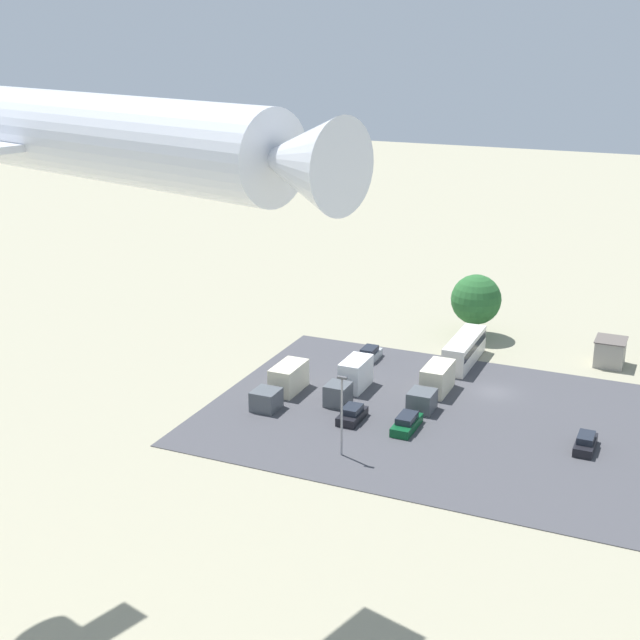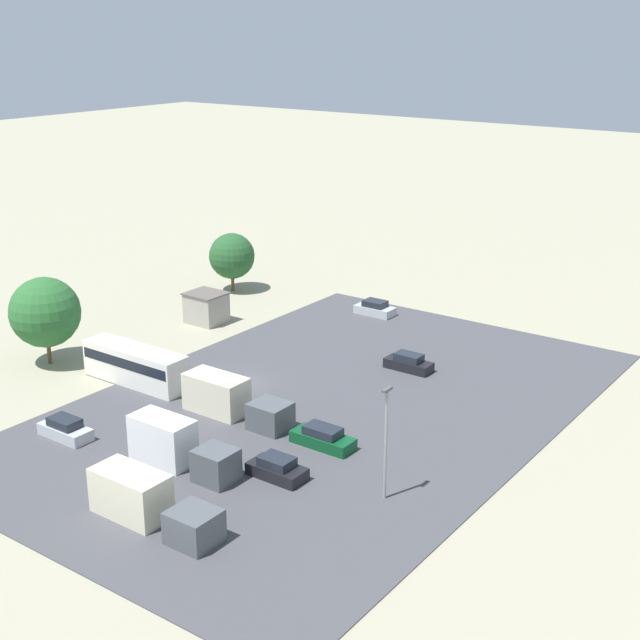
{
  "view_description": "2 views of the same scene",
  "coord_description": "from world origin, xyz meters",
  "px_view_note": "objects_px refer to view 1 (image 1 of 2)",
  "views": [
    {
      "loc": [
        -18.43,
        87.91,
        37.31
      ],
      "look_at": [
        7.22,
        29.68,
        16.22
      ],
      "focal_mm": 50.0,
      "sensor_mm": 36.0,
      "label": 1
    },
    {
      "loc": [
        52.84,
        46.51,
        29.26
      ],
      "look_at": [
        -4.87,
        4.75,
        5.31
      ],
      "focal_mm": 50.0,
      "sensor_mm": 36.0,
      "label": 2
    }
  ],
  "objects_px": {
    "parked_car_1": "(407,423)",
    "parked_truck_1": "(351,379)",
    "bus": "(464,349)",
    "airplane": "(48,131)",
    "parked_car_3": "(369,355)",
    "parked_car_2": "(352,414)",
    "parked_car_4": "(585,443)",
    "parked_truck_0": "(433,384)",
    "parked_truck_2": "(283,384)",
    "shed_building": "(610,352)"
  },
  "relations": [
    {
      "from": "parked_car_1",
      "to": "parked_truck_1",
      "type": "height_order",
      "value": "parked_truck_1"
    },
    {
      "from": "bus",
      "to": "airplane",
      "type": "height_order",
      "value": "airplane"
    },
    {
      "from": "parked_car_3",
      "to": "airplane",
      "type": "relative_size",
      "value": 0.11
    },
    {
      "from": "parked_car_3",
      "to": "airplane",
      "type": "distance_m",
      "value": 63.28
    },
    {
      "from": "parked_car_2",
      "to": "parked_car_3",
      "type": "distance_m",
      "value": 17.02
    },
    {
      "from": "parked_car_4",
      "to": "airplane",
      "type": "height_order",
      "value": "airplane"
    },
    {
      "from": "parked_truck_1",
      "to": "airplane",
      "type": "bearing_deg",
      "value": 91.29
    },
    {
      "from": "parked_car_3",
      "to": "bus",
      "type": "bearing_deg",
      "value": -160.94
    },
    {
      "from": "parked_car_2",
      "to": "parked_truck_0",
      "type": "distance_m",
      "value": 10.59
    },
    {
      "from": "parked_truck_2",
      "to": "shed_building",
      "type": "bearing_deg",
      "value": -142.46
    },
    {
      "from": "parked_truck_0",
      "to": "parked_truck_2",
      "type": "distance_m",
      "value": 15.85
    },
    {
      "from": "bus",
      "to": "parked_truck_1",
      "type": "xyz_separation_m",
      "value": [
        8.72,
        13.5,
        -0.2
      ]
    },
    {
      "from": "parked_car_1",
      "to": "parked_truck_2",
      "type": "distance_m",
      "value": 14.88
    },
    {
      "from": "shed_building",
      "to": "parked_car_2",
      "type": "relative_size",
      "value": 0.94
    },
    {
      "from": "parked_truck_2",
      "to": "parked_car_1",
      "type": "bearing_deg",
      "value": 169.93
    },
    {
      "from": "parked_truck_1",
      "to": "parked_car_3",
      "type": "bearing_deg",
      "value": -80.62
    },
    {
      "from": "parked_car_3",
      "to": "parked_truck_2",
      "type": "relative_size",
      "value": 0.47
    },
    {
      "from": "shed_building",
      "to": "parked_car_1",
      "type": "xyz_separation_m",
      "value": [
        15.86,
        26.04,
        -0.88
      ]
    },
    {
      "from": "parked_car_3",
      "to": "parked_truck_1",
      "type": "xyz_separation_m",
      "value": [
        -1.64,
        9.92,
        0.85
      ]
    },
    {
      "from": "parked_car_2",
      "to": "shed_building",
      "type": "bearing_deg",
      "value": 50.75
    },
    {
      "from": "shed_building",
      "to": "bus",
      "type": "relative_size",
      "value": 0.37
    },
    {
      "from": "shed_building",
      "to": "parked_truck_0",
      "type": "relative_size",
      "value": 0.41
    },
    {
      "from": "parked_car_3",
      "to": "airplane",
      "type": "height_order",
      "value": "airplane"
    },
    {
      "from": "parked_car_4",
      "to": "parked_truck_2",
      "type": "xyz_separation_m",
      "value": [
        31.11,
        -0.05,
        0.72
      ]
    },
    {
      "from": "airplane",
      "to": "parked_car_3",
      "type": "bearing_deg",
      "value": -161.15
    },
    {
      "from": "bus",
      "to": "parked_car_2",
      "type": "bearing_deg",
      "value": 73.43
    },
    {
      "from": "parked_car_1",
      "to": "parked_car_4",
      "type": "distance_m",
      "value": 16.67
    },
    {
      "from": "parked_car_3",
      "to": "parked_truck_1",
      "type": "height_order",
      "value": "parked_truck_1"
    },
    {
      "from": "parked_truck_0",
      "to": "bus",
      "type": "bearing_deg",
      "value": -91.93
    },
    {
      "from": "parked_car_1",
      "to": "shed_building",
      "type": "bearing_deg",
      "value": -121.35
    },
    {
      "from": "parked_car_1",
      "to": "parked_car_4",
      "type": "relative_size",
      "value": 1.12
    },
    {
      "from": "parked_truck_2",
      "to": "bus",
      "type": "bearing_deg",
      "value": -131.1
    },
    {
      "from": "parked_car_1",
      "to": "parked_car_3",
      "type": "height_order",
      "value": "parked_car_3"
    },
    {
      "from": "shed_building",
      "to": "parked_truck_1",
      "type": "xyz_separation_m",
      "value": [
        24.23,
        19.75,
        -0.01
      ]
    },
    {
      "from": "parked_truck_1",
      "to": "parked_car_1",
      "type": "bearing_deg",
      "value": 143.08
    },
    {
      "from": "parked_car_1",
      "to": "parked_car_3",
      "type": "relative_size",
      "value": 1.11
    },
    {
      "from": "bus",
      "to": "parked_truck_0",
      "type": "xyz_separation_m",
      "value": [
        0.37,
        11.05,
        -0.31
      ]
    },
    {
      "from": "parked_car_1",
      "to": "airplane",
      "type": "relative_size",
      "value": 0.13
    },
    {
      "from": "parked_car_4",
      "to": "parked_truck_0",
      "type": "height_order",
      "value": "parked_truck_0"
    },
    {
      "from": "parked_car_3",
      "to": "airplane",
      "type": "bearing_deg",
      "value": 92.76
    },
    {
      "from": "parked_car_2",
      "to": "parked_car_3",
      "type": "bearing_deg",
      "value": 105.0
    },
    {
      "from": "parked_car_3",
      "to": "parked_car_4",
      "type": "relative_size",
      "value": 1.01
    },
    {
      "from": "bus",
      "to": "parked_car_1",
      "type": "relative_size",
      "value": 2.14
    },
    {
      "from": "shed_building",
      "to": "parked_car_1",
      "type": "distance_m",
      "value": 30.5
    },
    {
      "from": "parked_truck_0",
      "to": "airplane",
      "type": "distance_m",
      "value": 56.94
    },
    {
      "from": "bus",
      "to": "parked_car_3",
      "type": "bearing_deg",
      "value": 19.06
    },
    {
      "from": "parked_car_3",
      "to": "parked_car_4",
      "type": "bearing_deg",
      "value": 152.71
    },
    {
      "from": "parked_car_1",
      "to": "airplane",
      "type": "bearing_deg",
      "value": 79.22
    },
    {
      "from": "parked_car_3",
      "to": "parked_truck_0",
      "type": "height_order",
      "value": "parked_truck_0"
    },
    {
      "from": "parked_truck_1",
      "to": "bus",
      "type": "bearing_deg",
      "value": -122.86
    }
  ]
}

